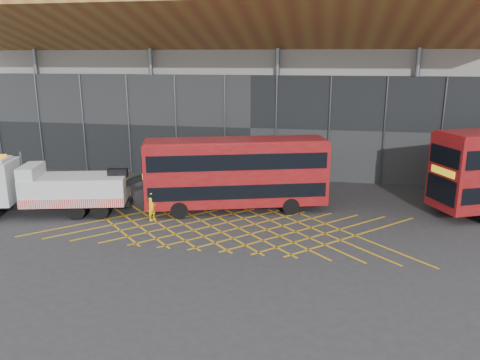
# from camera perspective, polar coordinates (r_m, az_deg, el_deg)

# --- Properties ---
(ground_plane) EXTENTS (120.00, 120.00, 0.00)m
(ground_plane) POSITION_cam_1_polar(r_m,az_deg,el_deg) (27.21, -6.83, -5.39)
(ground_plane) COLOR #2C2C2E
(road_markings) EXTENTS (21.56, 7.16, 0.01)m
(road_markings) POSITION_cam_1_polar(r_m,az_deg,el_deg) (26.62, -1.87, -5.74)
(road_markings) COLOR gold
(road_markings) RESTS_ON ground_plane
(construction_building) EXTENTS (55.00, 23.97, 18.00)m
(construction_building) POSITION_cam_1_polar(r_m,az_deg,el_deg) (43.15, 2.78, 14.26)
(construction_building) COLOR gray
(construction_building) RESTS_ON ground_plane
(recovery_truck) EXTENTS (10.70, 4.66, 3.73)m
(recovery_truck) POSITION_cam_1_polar(r_m,az_deg,el_deg) (30.55, -22.62, -0.81)
(recovery_truck) COLOR black
(recovery_truck) RESTS_ON ground_plane
(bus_towed) EXTENTS (11.35, 5.70, 4.52)m
(bus_towed) POSITION_cam_1_polar(r_m,az_deg,el_deg) (28.72, -0.51, 1.03)
(bus_towed) COLOR maroon
(bus_towed) RESTS_ON ground_plane
(worker) EXTENTS (0.61, 0.74, 1.76)m
(worker) POSITION_cam_1_polar(r_m,az_deg,el_deg) (27.94, -10.66, -3.10)
(worker) COLOR yellow
(worker) RESTS_ON ground_plane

